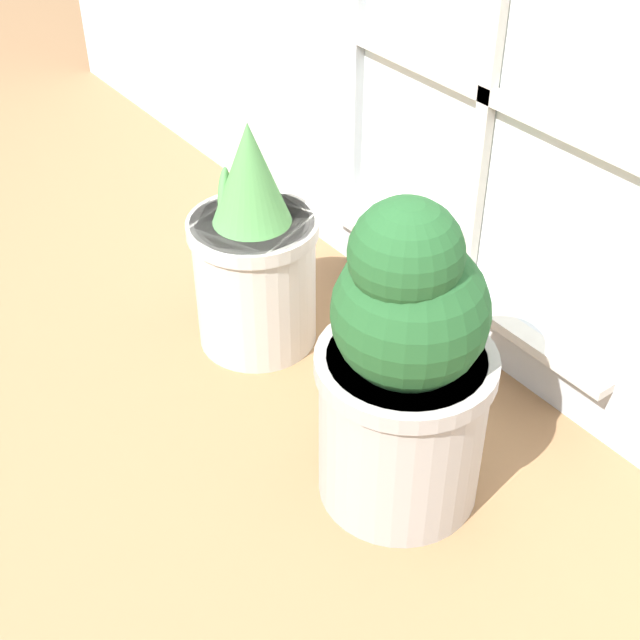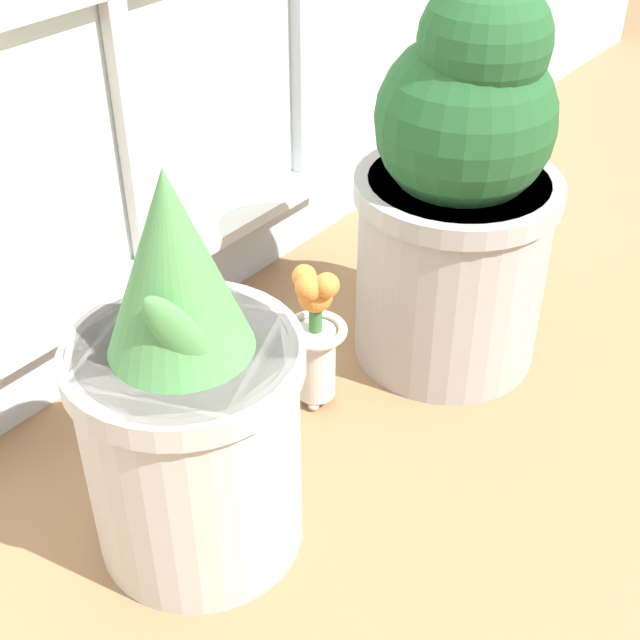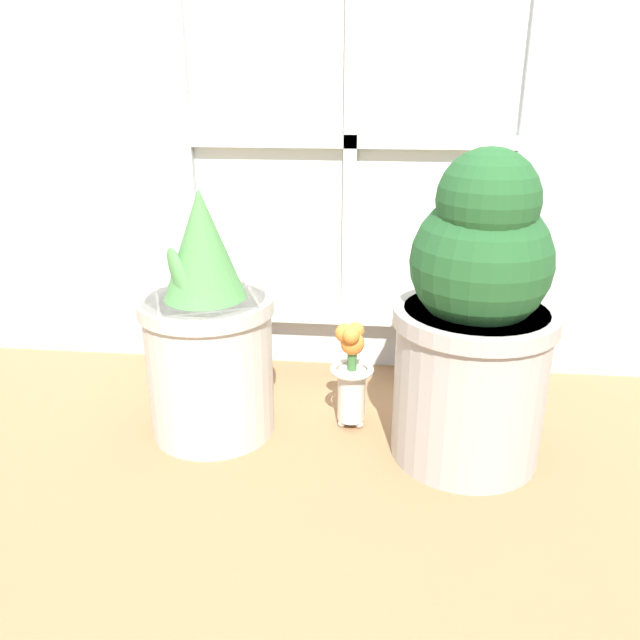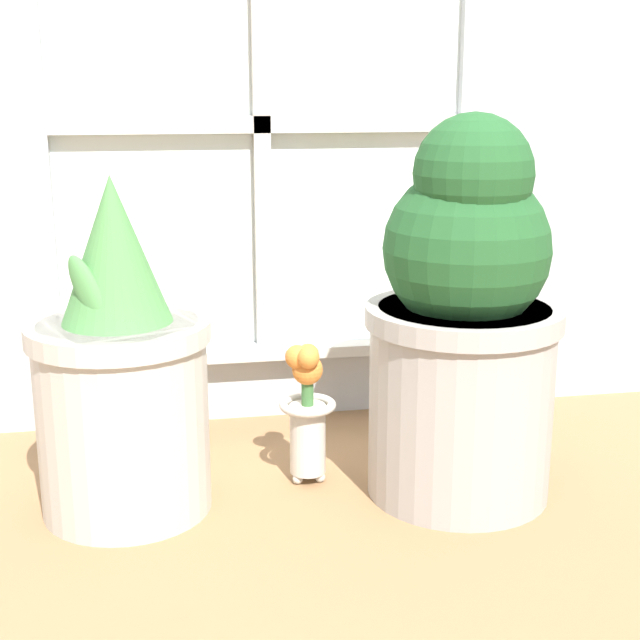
{
  "view_description": "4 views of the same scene",
  "coord_description": "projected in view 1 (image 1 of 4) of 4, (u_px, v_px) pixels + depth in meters",
  "views": [
    {
      "loc": [
        1.24,
        -0.67,
        1.41
      ],
      "look_at": [
        0.01,
        0.23,
        0.26
      ],
      "focal_mm": 50.0,
      "sensor_mm": 36.0,
      "label": 1
    },
    {
      "loc": [
        -0.89,
        -0.43,
        1.02
      ],
      "look_at": [
        -0.0,
        0.27,
        0.21
      ],
      "focal_mm": 50.0,
      "sensor_mm": 36.0,
      "label": 2
    },
    {
      "loc": [
        0.1,
        -1.05,
        0.81
      ],
      "look_at": [
        -0.04,
        0.29,
        0.29
      ],
      "focal_mm": 35.0,
      "sensor_mm": 36.0,
      "label": 3
    },
    {
      "loc": [
        -0.23,
        -1.23,
        0.73
      ],
      "look_at": [
        0.05,
        0.26,
        0.33
      ],
      "focal_mm": 50.0,
      "sensor_mm": 36.0,
      "label": 4
    }
  ],
  "objects": [
    {
      "name": "potted_plant_left",
      "position": [
        254.0,
        256.0,
        2.13
      ],
      "size": [
        0.31,
        0.31,
        0.59
      ],
      "color": "#B7B2A8",
      "rests_on": "ground_plane"
    },
    {
      "name": "flower_vase",
      "position": [
        356.0,
        351.0,
        2.01
      ],
      "size": [
        0.11,
        0.11,
        0.27
      ],
      "color": "#BCB7AD",
      "rests_on": "ground_plane"
    },
    {
      "name": "ground_plane",
      "position": [
        234.0,
        447.0,
        1.97
      ],
      "size": [
        10.0,
        10.0,
        0.0
      ],
      "primitive_type": "plane",
      "color": "olive"
    },
    {
      "name": "potted_plant_right",
      "position": [
        405.0,
        369.0,
        1.68
      ],
      "size": [
        0.35,
        0.35,
        0.69
      ],
      "color": "#9E9993",
      "rests_on": "ground_plane"
    }
  ]
}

